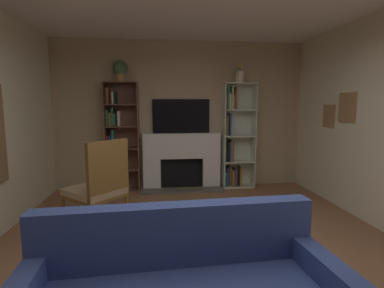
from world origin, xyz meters
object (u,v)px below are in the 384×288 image
potted_plant (120,70)px  coffee_table (176,249)px  tv (181,116)px  bookshelf_left (119,137)px  fireplace (182,159)px  bookshelf_right (234,139)px  armchair (99,186)px  vase_with_flowers (240,76)px

potted_plant → coffee_table: size_ratio=0.51×
tv → potted_plant: size_ratio=2.82×
bookshelf_left → potted_plant: (0.07, -0.03, 1.23)m
fireplace → bookshelf_right: bookshelf_right is taller
armchair → vase_with_flowers: bearing=37.7°
tv → bookshelf_right: 1.13m
bookshelf_left → vase_with_flowers: 2.54m
potted_plant → vase_with_flowers: 2.21m
bookshelf_right → potted_plant: size_ratio=5.21×
vase_with_flowers → armchair: 3.30m
bookshelf_right → coffee_table: 3.48m
bookshelf_left → armchair: bookshelf_left is taller
coffee_table → tv: bearing=84.7°
potted_plant → tv: bearing=6.2°
bookshelf_left → vase_with_flowers: bearing=-0.9°
fireplace → coffee_table: 3.19m
bookshelf_left → coffee_table: (0.88, -3.16, -0.66)m
bookshelf_right → vase_with_flowers: (0.07, -0.03, 1.19)m
armchair → coffee_table: armchair is taller
bookshelf_right → fireplace: bearing=179.8°
potted_plant → vase_with_flowers: size_ratio=1.05×
fireplace → bookshelf_left: size_ratio=0.78×
bookshelf_left → bookshelf_right: size_ratio=1.00×
fireplace → bookshelf_right: size_ratio=0.78×
armchair → coffee_table: (0.90, -1.35, -0.23)m
tv → bookshelf_left: size_ratio=0.54×
potted_plant → armchair: size_ratio=0.33×
bookshelf_right → armchair: 2.90m
bookshelf_left → potted_plant: size_ratio=5.21×
tv → bookshelf_left: (-1.17, -0.09, -0.38)m
fireplace → bookshelf_right: (1.03, -0.00, 0.38)m
coffee_table → bookshelf_left: bearing=105.5°
vase_with_flowers → armchair: bearing=-142.3°
potted_plant → coffee_table: potted_plant is taller
tv → coffee_table: size_ratio=1.45×
vase_with_flowers → tv: bearing=173.8°
bookshelf_right → coffee_table: bearing=-112.8°
tv → armchair: tv is taller
potted_plant → bookshelf_right: bearing=0.9°
coffee_table → armchair: bearing=123.8°
potted_plant → coffee_table: (0.80, -3.13, -1.88)m
tv → coffee_table: bearing=-95.3°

